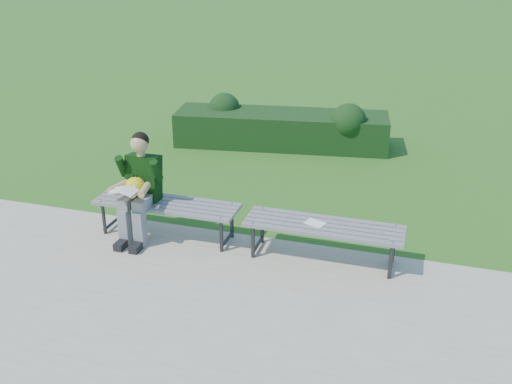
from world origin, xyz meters
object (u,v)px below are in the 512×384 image
at_px(bench_left, 167,207).
at_px(paper_sheet, 315,223).
at_px(seated_boy, 139,184).
at_px(bench_right, 324,229).
at_px(hedge, 283,127).

height_order(bench_left, paper_sheet, bench_left).
xyz_separation_m(seated_boy, paper_sheet, (2.16, 0.07, -0.24)).
distance_m(bench_right, paper_sheet, 0.12).
relative_size(hedge, paper_sheet, 14.78).
distance_m(bench_left, paper_sheet, 1.86).
xyz_separation_m(hedge, seated_boy, (-0.79, -3.91, 0.37)).
bearing_deg(seated_boy, bench_left, 17.49).
bearing_deg(seated_boy, hedge, 78.56).
bearing_deg(bench_left, seated_boy, -162.51).
distance_m(hedge, seated_boy, 4.01).
relative_size(seated_boy, paper_sheet, 5.03).
distance_m(hedge, paper_sheet, 4.08).
distance_m(bench_left, bench_right, 1.96).
xyz_separation_m(bench_left, bench_right, (1.96, -0.02, 0.00)).
xyz_separation_m(bench_left, seated_boy, (-0.30, -0.09, 0.30)).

